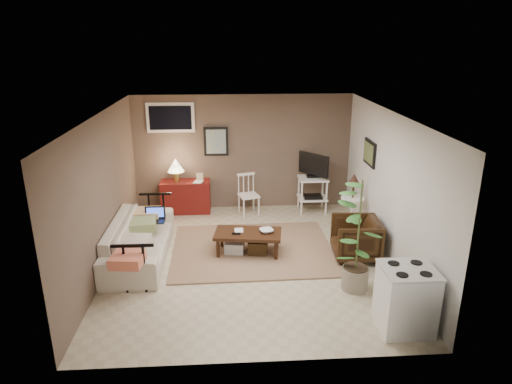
{
  "coord_description": "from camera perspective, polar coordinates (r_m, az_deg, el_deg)",
  "views": [
    {
      "loc": [
        -0.31,
        -6.76,
        3.5
      ],
      "look_at": [
        0.14,
        0.35,
        1.06
      ],
      "focal_mm": 32.0,
      "sensor_mm": 36.0,
      "label": 1
    }
  ],
  "objects": [
    {
      "name": "window",
      "position": [
        9.43,
        -10.65,
        9.12
      ],
      "size": [
        0.96,
        0.03,
        0.6
      ],
      "primitive_type": "cube",
      "color": "white"
    },
    {
      "name": "red_console",
      "position": [
        9.59,
        -8.88,
        -0.19
      ],
      "size": [
        1.01,
        0.45,
        1.16
      ],
      "color": "maroon",
      "rests_on": "floor"
    },
    {
      "name": "art_back",
      "position": [
        9.46,
        -5.01,
        6.31
      ],
      "size": [
        0.5,
        0.03,
        0.6
      ],
      "primitive_type": "cube",
      "color": "black"
    },
    {
      "name": "book_console",
      "position": [
        9.38,
        -7.77,
        1.94
      ],
      "size": [
        0.18,
        0.07,
        0.24
      ],
      "primitive_type": "imported",
      "rotation": [
        0.0,
        0.0,
        -0.24
      ],
      "color": "#341C0E",
      "rests_on": "red_console"
    },
    {
      "name": "rug",
      "position": [
        7.94,
        -0.44,
        -7.16
      ],
      "size": [
        2.77,
        2.24,
        0.03
      ],
      "primitive_type": "cube",
      "rotation": [
        0.0,
        0.0,
        0.02
      ],
      "color": "#9C795B",
      "rests_on": "floor"
    },
    {
      "name": "sofa",
      "position": [
        7.75,
        -14.45,
        -5.0
      ],
      "size": [
        0.66,
        2.25,
        0.88
      ],
      "primitive_type": "imported",
      "rotation": [
        0.0,
        0.0,
        1.57
      ],
      "color": "beige",
      "rests_on": "floor"
    },
    {
      "name": "side_table",
      "position": [
        8.55,
        12.01,
        -0.56
      ],
      "size": [
        0.43,
        0.43,
        1.15
      ],
      "color": "white",
      "rests_on": "floor"
    },
    {
      "name": "laptop",
      "position": [
        8.01,
        -12.52,
        -3.02
      ],
      "size": [
        0.35,
        0.25,
        0.24
      ],
      "color": "black",
      "rests_on": "sofa"
    },
    {
      "name": "coffee_table",
      "position": [
        7.71,
        -1.06,
        -6.15
      ],
      "size": [
        1.18,
        0.72,
        0.42
      ],
      "color": "#341C0E",
      "rests_on": "floor"
    },
    {
      "name": "art_right",
      "position": [
        8.44,
        14.02,
        4.77
      ],
      "size": [
        0.03,
        0.6,
        0.45
      ],
      "primitive_type": "cube",
      "color": "black"
    },
    {
      "name": "floor",
      "position": [
        7.62,
        -0.89,
        -8.46
      ],
      "size": [
        5.0,
        5.0,
        0.0
      ],
      "primitive_type": "plane",
      "color": "#C1B293",
      "rests_on": "ground"
    },
    {
      "name": "sofa_pillows",
      "position": [
        7.47,
        -14.45,
        -5.09
      ],
      "size": [
        0.43,
        2.14,
        0.15
      ],
      "primitive_type": null,
      "color": "beige",
      "rests_on": "sofa"
    },
    {
      "name": "stove",
      "position": [
        6.08,
        18.22,
        -12.58
      ],
      "size": [
        0.65,
        0.6,
        0.85
      ],
      "color": "white",
      "rests_on": "floor"
    },
    {
      "name": "tv_stand",
      "position": [
        9.48,
        7.13,
        1.32
      ],
      "size": [
        0.58,
        0.6,
        1.24
      ],
      "color": "white",
      "rests_on": "floor"
    },
    {
      "name": "sofa_end_rails",
      "position": [
        7.75,
        -13.46,
        -5.41
      ],
      "size": [
        0.61,
        2.25,
        0.76
      ],
      "primitive_type": null,
      "color": "black",
      "rests_on": "floor"
    },
    {
      "name": "bowl",
      "position": [
        7.6,
        1.31,
        -4.27
      ],
      "size": [
        0.23,
        0.1,
        0.23
      ],
      "primitive_type": "imported",
      "rotation": [
        0.0,
        0.0,
        0.21
      ],
      "color": "#341C0E",
      "rests_on": "coffee_table"
    },
    {
      "name": "spindle_chair",
      "position": [
        9.39,
        -0.95,
        -0.43
      ],
      "size": [
        0.47,
        0.47,
        0.83
      ],
      "color": "white",
      "rests_on": "floor"
    },
    {
      "name": "armchair",
      "position": [
        7.71,
        12.38,
        -5.46
      ],
      "size": [
        0.73,
        0.78,
        0.75
      ],
      "primitive_type": "imported",
      "rotation": [
        0.0,
        0.0,
        -1.64
      ],
      "color": "black",
      "rests_on": "floor"
    },
    {
      "name": "book_table",
      "position": [
        7.66,
        -2.72,
        -4.22
      ],
      "size": [
        0.15,
        0.02,
        0.2
      ],
      "primitive_type": "imported",
      "rotation": [
        0.0,
        0.0,
        0.0
      ],
      "color": "#341C0E",
      "rests_on": "coffee_table"
    },
    {
      "name": "potted_plant",
      "position": [
        6.56,
        12.7,
        -4.91
      ],
      "size": [
        0.42,
        0.42,
        1.69
      ],
      "color": "gray",
      "rests_on": "floor"
    }
  ]
}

